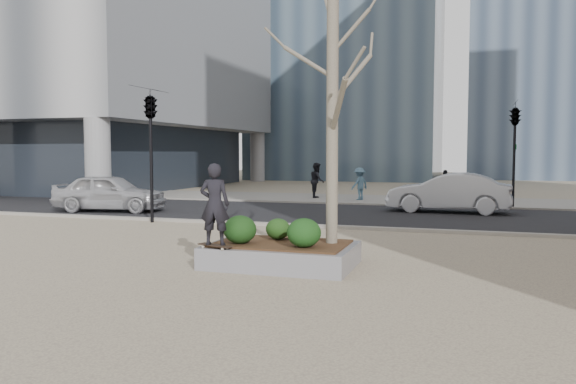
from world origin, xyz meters
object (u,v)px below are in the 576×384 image
(skateboard, at_px, (215,247))
(skateboarder, at_px, (215,204))
(planter, at_px, (281,255))
(police_car, at_px, (110,193))

(skateboard, distance_m, skateboarder, 0.85)
(skateboard, bearing_deg, skateboarder, 0.00)
(planter, relative_size, skateboard, 3.85)
(skateboarder, bearing_deg, skateboard, 180.00)
(skateboarder, relative_size, police_car, 0.37)
(skateboard, height_order, police_car, police_car)
(planter, relative_size, police_car, 0.68)
(planter, bearing_deg, skateboard, -141.34)
(planter, xyz_separation_m, skateboarder, (-1.10, -0.88, 1.11))
(planter, xyz_separation_m, police_car, (-9.95, 8.09, 0.54))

